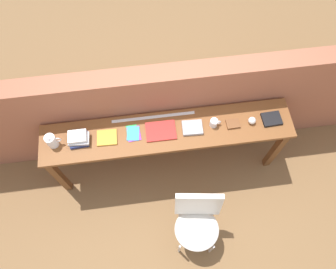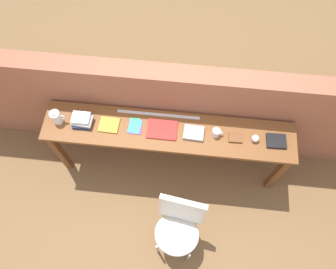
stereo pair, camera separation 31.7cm
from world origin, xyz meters
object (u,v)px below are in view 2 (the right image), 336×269
(magazine_cycling, at_px, (109,125))
(mug, at_px, (216,133))
(pitcher_white, at_px, (57,117))
(book_stack_leftmost, at_px, (82,120))
(book_repair_rightmost, at_px, (276,141))
(sports_ball_small, at_px, (255,138))
(book_open_centre, at_px, (162,130))
(leather_journal_brown, at_px, (235,138))
(pamphlet_pile_colourful, at_px, (135,126))
(chair_white_moulded, at_px, (179,226))

(magazine_cycling, bearing_deg, mug, 2.12)
(pitcher_white, relative_size, mug, 1.67)
(book_stack_leftmost, xyz_separation_m, book_repair_rightmost, (1.90, -0.01, -0.03))
(magazine_cycling, distance_m, sports_ball_small, 1.43)
(book_open_centre, xyz_separation_m, book_repair_rightmost, (1.11, -0.01, 0.01))
(magazine_cycling, distance_m, leather_journal_brown, 1.24)
(pitcher_white, relative_size, pamphlet_pile_colourful, 0.99)
(chair_white_moulded, height_order, leather_journal_brown, leather_journal_brown)
(pitcher_white, height_order, pamphlet_pile_colourful, pitcher_white)
(book_open_centre, height_order, mug, mug)
(magazine_cycling, relative_size, pamphlet_pile_colourful, 1.04)
(pitcher_white, bearing_deg, chair_white_moulded, -32.89)
(pamphlet_pile_colourful, distance_m, sports_ball_small, 1.18)
(leather_journal_brown, bearing_deg, sports_ball_small, -0.94)
(book_stack_leftmost, distance_m, leather_journal_brown, 1.51)
(pitcher_white, height_order, book_repair_rightmost, pitcher_white)
(pitcher_white, xyz_separation_m, book_repair_rightmost, (2.14, -0.01, -0.06))
(mug, distance_m, leather_journal_brown, 0.19)
(chair_white_moulded, distance_m, magazine_cycling, 1.20)
(pitcher_white, height_order, book_open_centre, pitcher_white)
(leather_journal_brown, bearing_deg, book_open_centre, 177.61)
(leather_journal_brown, bearing_deg, magazine_cycling, 178.34)
(magazine_cycling, height_order, sports_ball_small, sports_ball_small)
(pamphlet_pile_colourful, relative_size, mug, 1.68)
(magazine_cycling, distance_m, mug, 1.05)
(pitcher_white, distance_m, pamphlet_pile_colourful, 0.77)
(magazine_cycling, relative_size, leather_journal_brown, 1.48)
(book_open_centre, height_order, leather_journal_brown, leather_journal_brown)
(book_stack_leftmost, bearing_deg, leather_journal_brown, -0.67)
(chair_white_moulded, height_order, book_stack_leftmost, book_stack_leftmost)
(pamphlet_pile_colourful, bearing_deg, book_stack_leftmost, -178.88)
(book_stack_leftmost, bearing_deg, book_repair_rightmost, -0.39)
(mug, xyz_separation_m, sports_ball_small, (0.38, -0.02, -0.01))
(book_open_centre, xyz_separation_m, mug, (0.53, 0.00, 0.04))
(sports_ball_small, bearing_deg, chair_white_moulded, -128.52)
(magazine_cycling, xyz_separation_m, pamphlet_pile_colourful, (0.25, 0.02, -0.00))
(pitcher_white, bearing_deg, sports_ball_small, -0.29)
(magazine_cycling, bearing_deg, leather_journal_brown, 1.18)
(chair_white_moulded, xyz_separation_m, book_repair_rightmost, (0.86, 0.83, 0.37))
(magazine_cycling, distance_m, pamphlet_pile_colourful, 0.26)
(book_open_centre, bearing_deg, sports_ball_small, -0.69)
(pitcher_white, bearing_deg, magazine_cycling, 0.27)
(book_stack_leftmost, bearing_deg, mug, 0.07)
(pamphlet_pile_colourful, xyz_separation_m, sports_ball_small, (1.18, -0.03, 0.03))
(pitcher_white, bearing_deg, book_repair_rightmost, -0.15)
(pitcher_white, relative_size, book_repair_rightmost, 0.98)
(pitcher_white, distance_m, sports_ball_small, 1.94)
(pamphlet_pile_colourful, height_order, book_open_centre, book_open_centre)
(pitcher_white, xyz_separation_m, book_stack_leftmost, (0.24, 0.01, -0.03))
(magazine_cycling, height_order, mug, mug)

